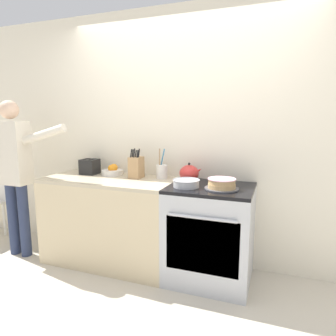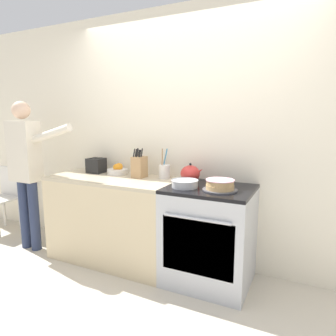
{
  "view_description": "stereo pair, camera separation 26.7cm",
  "coord_description": "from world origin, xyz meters",
  "views": [
    {
      "loc": [
        0.89,
        -2.29,
        1.51
      ],
      "look_at": [
        -0.06,
        0.29,
        1.05
      ],
      "focal_mm": 32.0,
      "sensor_mm": 36.0,
      "label": 1
    },
    {
      "loc": [
        1.13,
        -2.18,
        1.51
      ],
      "look_at": [
        -0.06,
        0.29,
        1.05
      ],
      "focal_mm": 32.0,
      "sensor_mm": 36.0,
      "label": 2
    }
  ],
  "objects": [
    {
      "name": "mixing_bowl",
      "position": [
        0.14,
        0.22,
        0.93
      ],
      "size": [
        0.24,
        0.24,
        0.07
      ],
      "color": "#B7BABF",
      "rests_on": "stove_range"
    },
    {
      "name": "knife_block",
      "position": [
        -0.46,
        0.44,
        1.01
      ],
      "size": [
        0.12,
        0.15,
        0.31
      ],
      "color": "tan",
      "rests_on": "counter_cabinet"
    },
    {
      "name": "tea_kettle",
      "position": [
        0.09,
        0.46,
        0.98
      ],
      "size": [
        0.23,
        0.19,
        0.18
      ],
      "color": "red",
      "rests_on": "stove_range"
    },
    {
      "name": "counter_cabinet",
      "position": [
        -0.72,
        0.32,
        0.45
      ],
      "size": [
        1.36,
        0.64,
        0.9
      ],
      "color": "beige",
      "rests_on": "ground_plane"
    },
    {
      "name": "stove_range",
      "position": [
        0.34,
        0.32,
        0.45
      ],
      "size": [
        0.76,
        0.67,
        0.9
      ],
      "color": "#B7BABF",
      "rests_on": "ground_plane"
    },
    {
      "name": "toaster",
      "position": [
        -1.04,
        0.46,
        0.98
      ],
      "size": [
        0.19,
        0.16,
        0.17
      ],
      "color": "black",
      "rests_on": "counter_cabinet"
    },
    {
      "name": "layer_cake",
      "position": [
        0.45,
        0.25,
        0.94
      ],
      "size": [
        0.3,
        0.3,
        0.09
      ],
      "color": "#4C4C51",
      "rests_on": "stove_range"
    },
    {
      "name": "ground_plane",
      "position": [
        0.0,
        0.0,
        0.0
      ],
      "size": [
        16.0,
        16.0,
        0.0
      ],
      "primitive_type": "plane",
      "color": "beige"
    },
    {
      "name": "wall_back",
      "position": [
        0.0,
        0.66,
        1.3
      ],
      "size": [
        8.0,
        0.04,
        2.6
      ],
      "color": "silver",
      "rests_on": "ground_plane"
    },
    {
      "name": "fruit_bowl",
      "position": [
        -0.78,
        0.5,
        0.94
      ],
      "size": [
        0.23,
        0.23,
        0.12
      ],
      "color": "silver",
      "rests_on": "counter_cabinet"
    },
    {
      "name": "utensil_crock",
      "position": [
        -0.21,
        0.51,
        0.97
      ],
      "size": [
        0.12,
        0.12,
        0.3
      ],
      "color": "silver",
      "rests_on": "counter_cabinet"
    },
    {
      "name": "dining_chair",
      "position": [
        -2.54,
        0.38,
        0.49
      ],
      "size": [
        0.4,
        0.4,
        0.86
      ],
      "rotation": [
        0.0,
        0.0,
        0.51
      ],
      "color": "silver",
      "rests_on": "ground_plane"
    },
    {
      "name": "person_baker",
      "position": [
        -1.74,
        0.1,
        1.01
      ],
      "size": [
        0.94,
        0.2,
        1.69
      ],
      "rotation": [
        0.0,
        0.0,
        0.14
      ],
      "color": "#283351",
      "rests_on": "ground_plane"
    }
  ]
}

